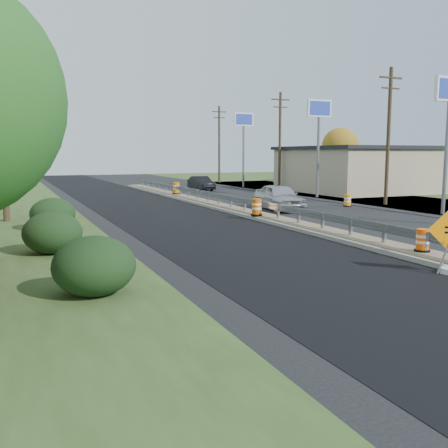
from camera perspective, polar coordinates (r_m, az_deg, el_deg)
name	(u,v)px	position (r m, az deg, el deg)	size (l,w,h in m)	color
ground	(322,233)	(22.85, 11.17, -1.06)	(140.00, 140.00, 0.00)	black
milled_overlay	(164,214)	(29.98, -6.90, 1.17)	(7.20, 120.00, 0.01)	black
median	(245,212)	(29.70, 2.38, 1.36)	(1.60, 55.00, 0.23)	gray
guardrail	(238,200)	(30.53, 1.57, 2.71)	(0.10, 46.15, 0.72)	silver
retail_building_near	(385,168)	(51.33, 17.90, 6.06)	(18.50, 12.50, 4.27)	tan
pylon_sign_mid	(319,117)	(41.82, 10.80, 11.88)	(2.20, 0.30, 7.90)	slate
pylon_sign_north	(244,126)	(53.96, 2.25, 11.10)	(2.20, 0.30, 7.90)	slate
utility_pole_smid	(388,134)	(36.81, 18.28, 9.77)	(1.90, 0.26, 9.40)	#473523
utility_pole_nmid	(280,140)	(49.05, 6.40, 9.57)	(1.90, 0.26, 9.40)	#473523
utility_pole_north	(219,143)	(62.51, -0.55, 9.26)	(1.90, 0.26, 9.40)	#473523
hedge_south	(94,266)	(12.98, -14.62, -4.61)	(2.09, 2.09, 1.52)	black
hedge_mid	(53,233)	(18.79, -19.00, -0.94)	(2.09, 2.09, 1.52)	black
hedge_north	(53,214)	(24.76, -18.98, 1.12)	(2.09, 2.09, 1.52)	black
tree_near_red	(1,128)	(28.57, -24.09, 9.97)	(4.95, 4.95, 7.35)	#473523
tree_far_yellow	(340,146)	(65.37, 13.14, 8.65)	(4.62, 4.62, 6.86)	#473523
barrel_median_near	(423,241)	(18.33, 21.74, -1.79)	(0.53, 0.53, 0.78)	black
barrel_median_mid	(257,208)	(27.09, 3.74, 1.89)	(0.62, 0.62, 0.91)	black
barrel_median_far	(176,188)	(41.97, -5.48, 4.07)	(0.67, 0.67, 0.98)	black
barrel_shoulder_near	(347,201)	(34.95, 13.93, 2.60)	(0.56, 0.56, 0.83)	black
car_silver	(279,197)	(31.99, 6.35, 3.09)	(1.97, 4.89, 1.67)	silver
car_dark_mid	(201,183)	(49.65, -2.64, 4.69)	(1.46, 4.18, 1.38)	black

